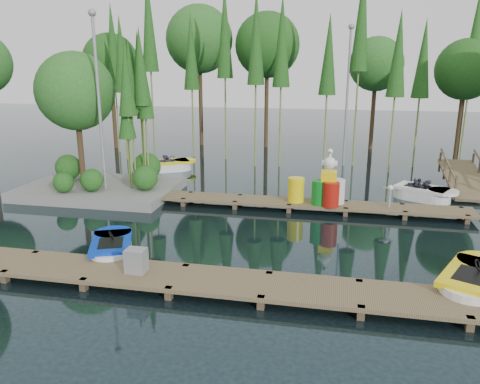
% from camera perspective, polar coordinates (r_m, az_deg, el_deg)
% --- Properties ---
extents(ground_plane, '(90.00, 90.00, 0.00)m').
position_cam_1_polar(ground_plane, '(15.69, -2.17, -4.25)').
color(ground_plane, '#1A2B31').
extents(near_dock, '(18.00, 1.50, 0.50)m').
position_cam_1_polar(near_dock, '(11.62, -7.61, -10.35)').
color(near_dock, brown).
rests_on(near_dock, ground).
extents(far_dock, '(15.00, 1.20, 0.50)m').
position_cam_1_polar(far_dock, '(17.77, 2.90, -1.15)').
color(far_dock, brown).
rests_on(far_dock, ground).
extents(island, '(6.20, 4.20, 6.75)m').
position_cam_1_polar(island, '(20.34, -17.61, 8.73)').
color(island, slate).
rests_on(island, ground).
extents(tree_screen, '(34.42, 18.53, 10.31)m').
position_cam_1_polar(tree_screen, '(25.60, -0.97, 17.18)').
color(tree_screen, '#402E1B').
rests_on(tree_screen, ground).
extents(lamp_island, '(0.30, 0.30, 7.25)m').
position_cam_1_polar(lamp_island, '(19.18, -16.91, 11.68)').
color(lamp_island, gray).
rests_on(lamp_island, ground).
extents(lamp_rear, '(0.30, 0.30, 7.25)m').
position_cam_1_polar(lamp_rear, '(25.38, 13.01, 12.63)').
color(lamp_rear, gray).
rests_on(lamp_rear, ground).
extents(ramp, '(1.50, 3.94, 1.49)m').
position_cam_1_polar(ramp, '(22.04, 25.69, 1.52)').
color(ramp, brown).
rests_on(ramp, ground).
extents(boat_blue, '(1.91, 2.60, 0.80)m').
position_cam_1_polar(boat_blue, '(13.72, -15.35, -6.70)').
color(boat_blue, white).
rests_on(boat_blue, ground).
extents(boat_yellow_near, '(2.32, 3.01, 0.92)m').
position_cam_1_polar(boat_yellow_near, '(12.45, 26.67, -9.97)').
color(boat_yellow_near, white).
rests_on(boat_yellow_near, ground).
extents(boat_yellow_far, '(2.69, 2.23, 1.24)m').
position_cam_1_polar(boat_yellow_far, '(24.28, -8.47, 3.22)').
color(boat_yellow_far, white).
rests_on(boat_yellow_far, ground).
extents(boat_white_far, '(2.75, 2.18, 1.19)m').
position_cam_1_polar(boat_white_far, '(20.13, 21.39, -0.14)').
color(boat_white_far, white).
rests_on(boat_white_far, ground).
extents(utility_cabinet, '(0.49, 0.41, 0.59)m').
position_cam_1_polar(utility_cabinet, '(11.84, -12.54, -8.16)').
color(utility_cabinet, gray).
rests_on(utility_cabinet, near_dock).
extents(yellow_barrel, '(0.60, 0.60, 0.90)m').
position_cam_1_polar(yellow_barrel, '(17.49, 6.85, 0.27)').
color(yellow_barrel, yellow).
rests_on(yellow_barrel, far_dock).
extents(drum_cluster, '(1.19, 1.09, 2.06)m').
position_cam_1_polar(drum_cluster, '(17.25, 10.82, 0.42)').
color(drum_cluster, '#0C731C').
rests_on(drum_cluster, far_dock).
extents(seagull_post, '(0.50, 0.27, 0.81)m').
position_cam_1_polar(seagull_post, '(17.52, 17.82, -0.02)').
color(seagull_post, gray).
rests_on(seagull_post, far_dock).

